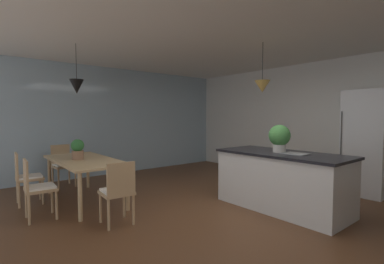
{
  "coord_description": "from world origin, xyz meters",
  "views": [
    {
      "loc": [
        2.74,
        -2.93,
        1.47
      ],
      "look_at": [
        -1.05,
        0.16,
        1.2
      ],
      "focal_mm": 25.98,
      "sensor_mm": 36.0,
      "label": 1
    }
  ],
  "objects_px": {
    "refrigerator": "(367,143)",
    "dining_table": "(84,163)",
    "chair_window_end": "(63,164)",
    "chair_near_left": "(26,176)",
    "chair_near_right": "(37,187)",
    "potted_plant_on_table": "(78,149)",
    "kitchen_island": "(282,180)",
    "chair_kitchen_end": "(118,190)",
    "potted_plant_on_island": "(279,137)"
  },
  "relations": [
    {
      "from": "kitchen_island",
      "to": "potted_plant_on_table",
      "type": "height_order",
      "value": "potted_plant_on_table"
    },
    {
      "from": "chair_near_right",
      "to": "potted_plant_on_table",
      "type": "xyz_separation_m",
      "value": [
        -0.48,
        0.72,
        0.44
      ]
    },
    {
      "from": "refrigerator",
      "to": "potted_plant_on_island",
      "type": "distance_m",
      "value": 2.03
    },
    {
      "from": "chair_window_end",
      "to": "kitchen_island",
      "type": "xyz_separation_m",
      "value": [
        3.73,
        2.31,
        -0.01
      ]
    },
    {
      "from": "kitchen_island",
      "to": "refrigerator",
      "type": "height_order",
      "value": "refrigerator"
    },
    {
      "from": "refrigerator",
      "to": "chair_near_left",
      "type": "bearing_deg",
      "value": -123.76
    },
    {
      "from": "chair_near_right",
      "to": "potted_plant_on_table",
      "type": "distance_m",
      "value": 0.97
    },
    {
      "from": "chair_near_right",
      "to": "refrigerator",
      "type": "bearing_deg",
      "value": 63.81
    },
    {
      "from": "chair_window_end",
      "to": "potted_plant_on_island",
      "type": "height_order",
      "value": "potted_plant_on_island"
    },
    {
      "from": "chair_window_end",
      "to": "chair_near_left",
      "type": "bearing_deg",
      "value": -41.53
    },
    {
      "from": "dining_table",
      "to": "chair_near_left",
      "type": "distance_m",
      "value": 0.95
    },
    {
      "from": "potted_plant_on_table",
      "to": "chair_near_right",
      "type": "bearing_deg",
      "value": -56.23
    },
    {
      "from": "kitchen_island",
      "to": "potted_plant_on_island",
      "type": "xyz_separation_m",
      "value": [
        -0.05,
        0.0,
        0.68
      ]
    },
    {
      "from": "chair_window_end",
      "to": "kitchen_island",
      "type": "relative_size",
      "value": 0.43
    },
    {
      "from": "kitchen_island",
      "to": "refrigerator",
      "type": "xyz_separation_m",
      "value": [
        0.55,
        1.93,
        0.52
      ]
    },
    {
      "from": "chair_window_end",
      "to": "potted_plant_on_table",
      "type": "relative_size",
      "value": 2.51
    },
    {
      "from": "chair_near_right",
      "to": "refrigerator",
      "type": "xyz_separation_m",
      "value": [
        2.48,
        5.04,
        0.5
      ]
    },
    {
      "from": "chair_near_right",
      "to": "potted_plant_on_table",
      "type": "relative_size",
      "value": 2.51
    },
    {
      "from": "chair_kitchen_end",
      "to": "potted_plant_on_table",
      "type": "xyz_separation_m",
      "value": [
        -1.4,
        -0.09,
        0.44
      ]
    },
    {
      "from": "chair_window_end",
      "to": "chair_near_right",
      "type": "xyz_separation_m",
      "value": [
        1.8,
        -0.81,
        0.0
      ]
    },
    {
      "from": "potted_plant_on_table",
      "to": "chair_near_left",
      "type": "bearing_deg",
      "value": -119.89
    },
    {
      "from": "dining_table",
      "to": "chair_kitchen_end",
      "type": "xyz_separation_m",
      "value": [
        1.36,
        -0.0,
        -0.19
      ]
    },
    {
      "from": "refrigerator",
      "to": "dining_table",
      "type": "bearing_deg",
      "value": -124.64
    },
    {
      "from": "chair_window_end",
      "to": "chair_kitchen_end",
      "type": "bearing_deg",
      "value": 0.03
    },
    {
      "from": "chair_window_end",
      "to": "chair_near_left",
      "type": "xyz_separation_m",
      "value": [
        0.91,
        -0.81,
        0.0
      ]
    },
    {
      "from": "chair_near_right",
      "to": "chair_kitchen_end",
      "type": "distance_m",
      "value": 1.22
    },
    {
      "from": "chair_window_end",
      "to": "chair_kitchen_end",
      "type": "distance_m",
      "value": 2.72
    },
    {
      "from": "chair_near_left",
      "to": "dining_table",
      "type": "bearing_deg",
      "value": 61.08
    },
    {
      "from": "chair_window_end",
      "to": "chair_near_left",
      "type": "distance_m",
      "value": 1.22
    },
    {
      "from": "kitchen_island",
      "to": "dining_table",
      "type": "bearing_deg",
      "value": -135.92
    },
    {
      "from": "chair_window_end",
      "to": "potted_plant_on_island",
      "type": "distance_m",
      "value": 4.4
    },
    {
      "from": "potted_plant_on_island",
      "to": "potted_plant_on_table",
      "type": "height_order",
      "value": "potted_plant_on_island"
    },
    {
      "from": "chair_near_left",
      "to": "kitchen_island",
      "type": "bearing_deg",
      "value": 47.78
    },
    {
      "from": "chair_near_right",
      "to": "dining_table",
      "type": "bearing_deg",
      "value": 118.61
    },
    {
      "from": "chair_near_right",
      "to": "refrigerator",
      "type": "height_order",
      "value": "refrigerator"
    },
    {
      "from": "dining_table",
      "to": "chair_kitchen_end",
      "type": "bearing_deg",
      "value": -0.15
    },
    {
      "from": "dining_table",
      "to": "chair_window_end",
      "type": "height_order",
      "value": "chair_window_end"
    },
    {
      "from": "chair_kitchen_end",
      "to": "potted_plant_on_table",
      "type": "height_order",
      "value": "potted_plant_on_table"
    },
    {
      "from": "chair_near_left",
      "to": "chair_kitchen_end",
      "type": "relative_size",
      "value": 1.0
    },
    {
      "from": "dining_table",
      "to": "kitchen_island",
      "type": "distance_m",
      "value": 3.31
    },
    {
      "from": "chair_near_right",
      "to": "potted_plant_on_island",
      "type": "bearing_deg",
      "value": 58.86
    },
    {
      "from": "potted_plant_on_island",
      "to": "potted_plant_on_table",
      "type": "relative_size",
      "value": 1.26
    },
    {
      "from": "chair_kitchen_end",
      "to": "potted_plant_on_island",
      "type": "bearing_deg",
      "value": 67.29
    },
    {
      "from": "chair_near_right",
      "to": "chair_near_left",
      "type": "bearing_deg",
      "value": 180.0
    },
    {
      "from": "chair_window_end",
      "to": "chair_near_right",
      "type": "distance_m",
      "value": 1.97
    },
    {
      "from": "chair_near_right",
      "to": "kitchen_island",
      "type": "distance_m",
      "value": 3.66
    },
    {
      "from": "potted_plant_on_island",
      "to": "dining_table",
      "type": "bearing_deg",
      "value": -135.28
    },
    {
      "from": "chair_near_right",
      "to": "chair_near_left",
      "type": "distance_m",
      "value": 0.89
    },
    {
      "from": "potted_plant_on_island",
      "to": "chair_window_end",
      "type": "bearing_deg",
      "value": -147.95
    },
    {
      "from": "chair_near_left",
      "to": "kitchen_island",
      "type": "height_order",
      "value": "kitchen_island"
    }
  ]
}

